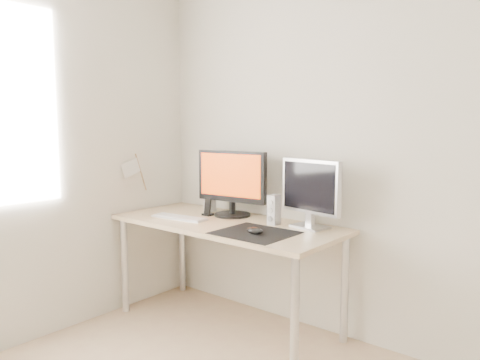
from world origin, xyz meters
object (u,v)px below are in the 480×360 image
Objects in this scene: speaker_left at (210,199)px; keyboard at (179,217)px; main_monitor at (232,181)px; speaker_right at (274,210)px; second_monitor at (310,190)px; desk at (226,233)px; mouse at (255,231)px; phone_dock at (208,210)px.

keyboard is at bearing -87.80° from speaker_left.
speaker_right is at bearing -5.80° from main_monitor.
main_monitor reaches higher than second_monitor.
speaker_left is (-0.33, 0.20, 0.18)m from desk.
main_monitor reaches higher than keyboard.
mouse is at bearing -23.97° from desk.
speaker_left is at bearing 152.77° from mouse.
speaker_right is at bearing 5.75° from phone_dock.
speaker_left is at bearing 126.95° from phone_dock.
desk is 12.88× the size of phone_dock.
second_monitor reaches higher than mouse.
desk is at bearing 21.38° from keyboard.
desk is 3.71× the size of keyboard.
phone_dock is (-0.77, -0.12, -0.20)m from second_monitor.
desk is 0.36m from keyboard.
main_monitor reaches higher than speaker_left.
mouse is 0.26× the size of keyboard.
speaker_left is (-0.86, -0.00, -0.14)m from second_monitor.
speaker_right is (-0.23, -0.07, -0.14)m from second_monitor.
mouse is 0.46m from second_monitor.
main_monitor is at bearing -6.07° from speaker_left.
speaker_left is at bearing -179.72° from second_monitor.
main_monitor is (-0.10, 0.17, 0.33)m from desk.
speaker_left is at bearing 174.10° from speaker_right.
main_monitor reaches higher than mouse.
second_monitor reaches higher than speaker_right.
keyboard is at bearing 176.90° from mouse.
speaker_left is at bearing 173.93° from main_monitor.
phone_dock is at bearing 162.30° from desk.
phone_dock is at bearing -53.05° from speaker_left.
main_monitor is 0.28m from phone_dock.
speaker_right is at bearing -163.28° from second_monitor.
second_monitor is (0.53, 0.20, 0.32)m from desk.
desk is at bearing -159.08° from second_monitor.
speaker_right is 0.46× the size of keyboard.
main_monitor is at bearing 53.09° from keyboard.
mouse is at bearing -76.64° from speaker_right.
main_monitor is 1.23× the size of second_monitor.
second_monitor is 1.04× the size of keyboard.
phone_dock reaches higher than keyboard.
mouse is 0.89× the size of phone_dock.
speaker_left is at bearing 149.40° from desk.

